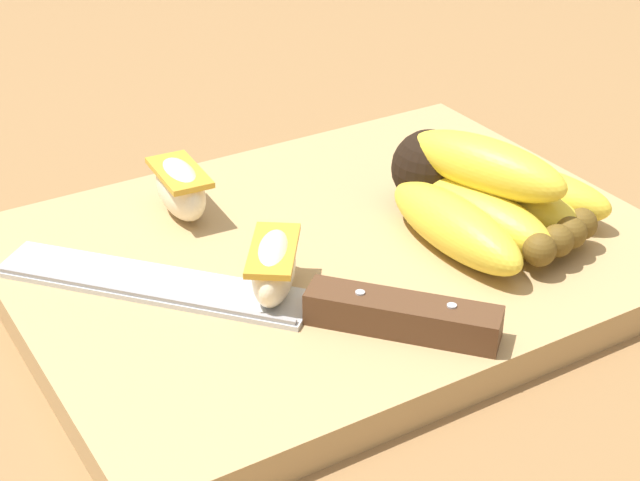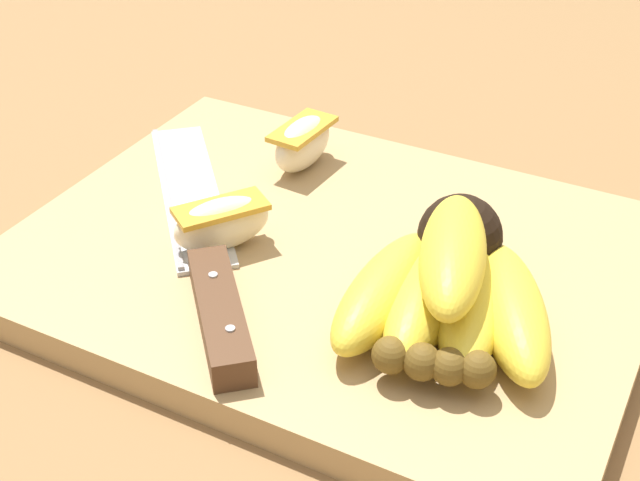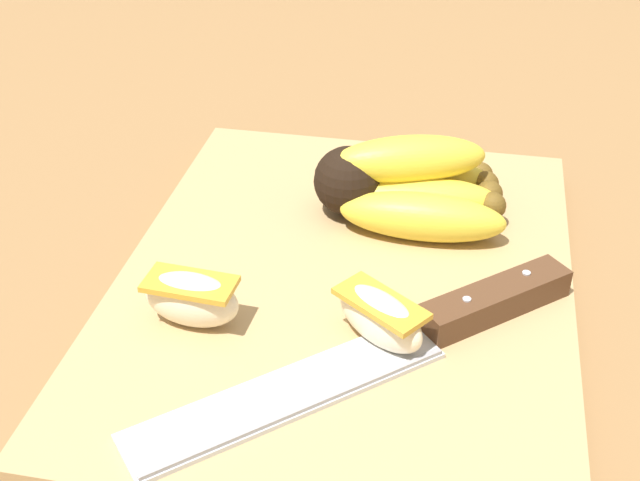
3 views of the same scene
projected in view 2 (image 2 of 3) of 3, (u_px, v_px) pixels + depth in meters
ground_plane at (320, 285)px, 0.53m from camera, size 6.00×6.00×0.00m
cutting_board at (337, 263)px, 0.54m from camera, size 0.37×0.28×0.02m
banana_bunch at (450, 285)px, 0.46m from camera, size 0.12×0.13×0.06m
chefs_knife at (208, 265)px, 0.50m from camera, size 0.21×0.23×0.02m
apple_wedge_near at (222, 223)px, 0.52m from camera, size 0.05×0.06×0.03m
apple_wedge_middle at (303, 142)px, 0.60m from camera, size 0.03×0.06×0.04m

